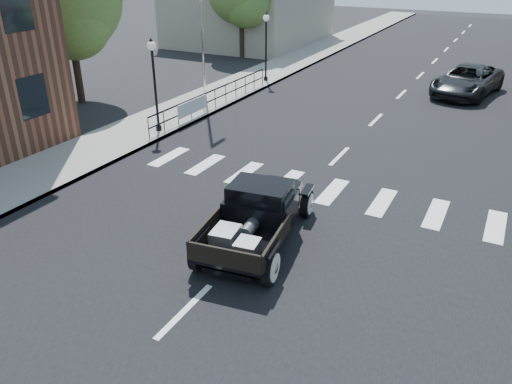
% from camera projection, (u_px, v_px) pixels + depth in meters
% --- Properties ---
extents(ground, '(120.00, 120.00, 0.00)m').
position_uv_depth(ground, '(251.00, 245.00, 13.05)').
color(ground, black).
rests_on(ground, ground).
extents(road, '(14.00, 80.00, 0.02)m').
position_uv_depth(road, '(392.00, 104.00, 24.99)').
color(road, black).
rests_on(road, ground).
extents(road_markings, '(12.00, 60.00, 0.06)m').
position_uv_depth(road_markings, '(363.00, 133.00, 21.01)').
color(road_markings, silver).
rests_on(road_markings, ground).
extents(sidewalk_left, '(3.00, 80.00, 0.15)m').
position_uv_depth(sidewalk_left, '(244.00, 83.00, 28.51)').
color(sidewalk_left, gray).
rests_on(sidewalk_left, ground).
extents(low_building_left, '(10.00, 12.00, 5.00)m').
position_uv_depth(low_building_left, '(251.00, 11.00, 40.51)').
color(low_building_left, gray).
rests_on(low_building_left, ground).
extents(railing, '(0.08, 10.00, 1.00)m').
position_uv_depth(railing, '(215.00, 97.00, 23.77)').
color(railing, black).
rests_on(railing, sidewalk_left).
extents(banner, '(0.04, 2.20, 0.60)m').
position_uv_depth(banner, '(193.00, 112.00, 22.23)').
color(banner, silver).
rests_on(banner, sidewalk_left).
extents(lamp_post_b, '(0.36, 0.36, 3.74)m').
position_uv_depth(lamp_post_b, '(155.00, 86.00, 20.11)').
color(lamp_post_b, black).
rests_on(lamp_post_b, sidewalk_left).
extents(lamp_post_c, '(0.36, 0.36, 3.74)m').
position_uv_depth(lamp_post_c, '(266.00, 47.00, 28.07)').
color(lamp_post_c, black).
rests_on(lamp_post_c, sidewalk_left).
extents(big_tree_near, '(5.13, 5.13, 7.54)m').
position_uv_depth(big_tree_near, '(70.00, 25.00, 23.61)').
color(big_tree_near, '#46632A').
rests_on(big_tree_near, ground).
extents(big_tree_far, '(4.73, 4.73, 6.95)m').
position_uv_depth(big_tree_far, '(242.00, 6.00, 34.26)').
color(big_tree_far, '#46632A').
rests_on(big_tree_far, ground).
extents(hotrod_pickup, '(2.81, 4.95, 1.63)m').
position_uv_depth(hotrod_pickup, '(257.00, 214.00, 12.86)').
color(hotrod_pickup, black).
rests_on(hotrod_pickup, ground).
extents(second_car, '(3.52, 5.86, 1.52)m').
position_uv_depth(second_car, '(467.00, 81.00, 26.22)').
color(second_car, black).
rests_on(second_car, ground).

